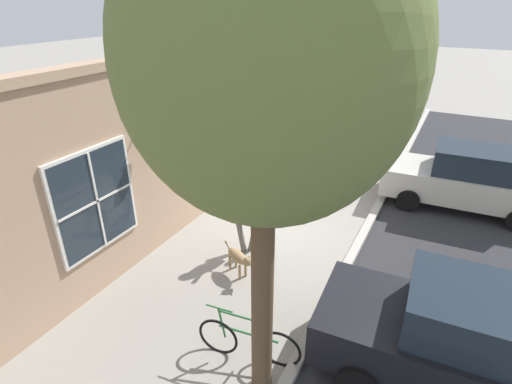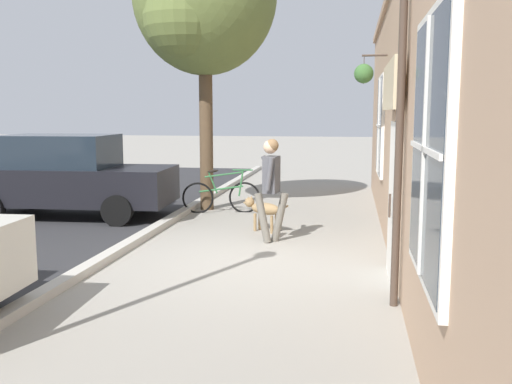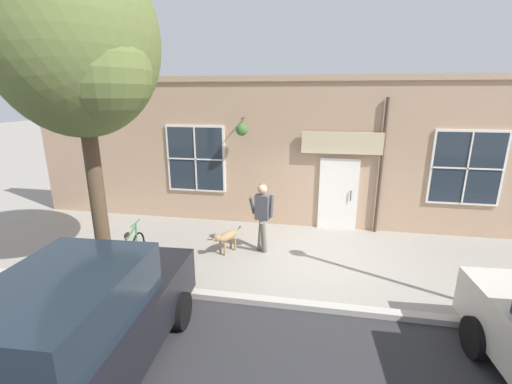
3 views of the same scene
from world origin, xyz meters
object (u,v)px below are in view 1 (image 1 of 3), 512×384
(pedestrian_walking, at_px, (247,210))
(leaning_bicycle, at_px, (248,341))
(parked_car_nearest_curb, at_px, (471,342))
(parked_car_mid_block, at_px, (468,178))
(dog_on_leash, at_px, (239,258))
(street_tree_by_curb, at_px, (272,71))
(street_lamp, at_px, (405,71))

(pedestrian_walking, height_order, leaning_bicycle, pedestrian_walking)
(pedestrian_walking, height_order, parked_car_nearest_curb, pedestrian_walking)
(parked_car_mid_block, bearing_deg, dog_on_leash, -126.18)
(street_tree_by_curb, relative_size, parked_car_nearest_curb, 1.49)
(parked_car_nearest_curb, bearing_deg, leaning_bicycle, -161.30)
(parked_car_mid_block, height_order, street_lamp, street_lamp)
(street_tree_by_curb, relative_size, parked_car_mid_block, 1.49)
(pedestrian_walking, bearing_deg, dog_on_leash, -72.47)
(leaning_bicycle, height_order, parked_car_nearest_curb, parked_car_nearest_curb)
(parked_car_nearest_curb, bearing_deg, dog_on_leash, 169.61)
(leaning_bicycle, xyz_separation_m, street_lamp, (0.64, 8.26, 3.07))
(pedestrian_walking, relative_size, dog_on_leash, 1.86)
(parked_car_nearest_curb, bearing_deg, parked_car_mid_block, 92.35)
(street_tree_by_curb, distance_m, parked_car_nearest_curb, 4.81)
(parked_car_nearest_curb, distance_m, street_lamp, 8.04)
(parked_car_nearest_curb, height_order, street_lamp, street_lamp)
(leaning_bicycle, relative_size, street_lamp, 0.32)
(parked_car_nearest_curb, distance_m, parked_car_mid_block, 6.36)
(street_lamp, bearing_deg, leaning_bicycle, -94.41)
(leaning_bicycle, height_order, parked_car_mid_block, parked_car_mid_block)
(pedestrian_walking, xyz_separation_m, street_tree_by_curb, (1.97, -2.99, 3.59))
(pedestrian_walking, xyz_separation_m, leaning_bicycle, (1.50, -2.71, -0.70))
(leaning_bicycle, distance_m, parked_car_nearest_curb, 3.32)
(dog_on_leash, relative_size, parked_car_mid_block, 0.22)
(street_tree_by_curb, distance_m, parked_car_mid_block, 8.89)
(street_tree_by_curb, relative_size, leaning_bicycle, 3.82)
(dog_on_leash, height_order, parked_car_nearest_curb, parked_car_nearest_curb)
(street_tree_by_curb, bearing_deg, street_lamp, 88.86)
(dog_on_leash, distance_m, street_tree_by_curb, 5.04)
(pedestrian_walking, xyz_separation_m, dog_on_leash, (0.27, -0.87, -0.66))
(pedestrian_walking, distance_m, parked_car_nearest_curb, 4.90)
(leaning_bicycle, relative_size, parked_car_nearest_curb, 0.39)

